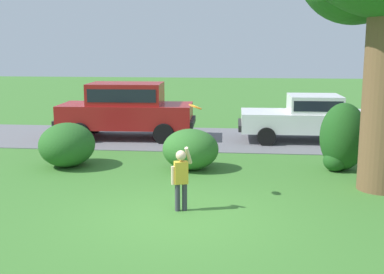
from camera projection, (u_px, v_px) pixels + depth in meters
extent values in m
plane|color=#3D752D|center=(179.00, 217.00, 9.35)|extent=(80.00, 80.00, 0.00)
cube|color=slate|center=(209.00, 139.00, 17.10)|extent=(28.00, 4.40, 0.02)
ellipsoid|color=#286023|center=(67.00, 145.00, 13.20)|extent=(1.47, 1.61, 1.17)
ellipsoid|color=#286023|center=(66.00, 152.00, 13.45)|extent=(0.77, 0.77, 0.69)
ellipsoid|color=#33702B|center=(191.00, 149.00, 12.89)|extent=(1.46, 1.32, 1.06)
ellipsoid|color=#33702B|center=(194.00, 157.00, 12.85)|extent=(0.78, 0.78, 0.71)
ellipsoid|color=#1E511C|center=(343.00, 137.00, 12.77)|extent=(1.19, 1.20, 1.75)
ellipsoid|color=#1E511C|center=(335.00, 161.00, 12.73)|extent=(0.60, 0.60, 0.54)
cube|color=white|center=(304.00, 121.00, 16.63)|extent=(4.23, 1.91, 0.64)
cube|color=white|center=(314.00, 103.00, 16.49)|extent=(1.71, 1.65, 0.56)
cube|color=black|center=(314.00, 103.00, 16.49)|extent=(1.57, 1.66, 0.34)
cylinder|color=black|center=(266.00, 137.00, 15.89)|extent=(0.60, 0.23, 0.60)
cylinder|color=black|center=(263.00, 127.00, 17.73)|extent=(0.60, 0.23, 0.60)
cylinder|color=black|center=(349.00, 138.00, 15.67)|extent=(0.60, 0.23, 0.60)
cylinder|color=black|center=(337.00, 128.00, 17.51)|extent=(0.60, 0.23, 0.60)
cube|color=black|center=(240.00, 125.00, 16.84)|extent=(0.15, 1.75, 0.20)
cube|color=black|center=(369.00, 127.00, 16.48)|extent=(0.15, 1.75, 0.20)
cube|color=maroon|center=(126.00, 115.00, 17.11)|extent=(4.58, 2.03, 0.80)
cube|color=maroon|center=(126.00, 94.00, 16.97)|extent=(2.54, 1.72, 0.72)
cube|color=black|center=(126.00, 94.00, 16.97)|extent=(2.35, 1.74, 0.43)
cylinder|color=black|center=(80.00, 133.00, 16.35)|extent=(0.69, 0.25, 0.68)
cylinder|color=black|center=(94.00, 124.00, 18.20)|extent=(0.69, 0.25, 0.68)
cylinder|color=black|center=(164.00, 134.00, 16.19)|extent=(0.69, 0.25, 0.68)
cylinder|color=black|center=(170.00, 125.00, 18.03)|extent=(0.69, 0.25, 0.68)
cube|color=black|center=(62.00, 121.00, 17.28)|extent=(0.20, 1.75, 0.20)
cube|color=black|center=(193.00, 122.00, 17.01)|extent=(0.20, 1.75, 0.20)
cylinder|color=#383842|center=(178.00, 197.00, 9.68)|extent=(0.10, 0.10, 0.55)
cylinder|color=#383842|center=(185.00, 197.00, 9.71)|extent=(0.10, 0.10, 0.55)
cube|color=gold|center=(181.00, 173.00, 9.60)|extent=(0.30, 0.23, 0.44)
sphere|color=beige|center=(181.00, 155.00, 9.54)|extent=(0.20, 0.20, 0.20)
cylinder|color=beige|center=(188.00, 155.00, 9.62)|extent=(0.16, 0.28, 0.39)
cylinder|color=beige|center=(173.00, 176.00, 9.57)|extent=(0.07, 0.07, 0.36)
cylinder|color=orange|center=(195.00, 107.00, 10.21)|extent=(0.28, 0.28, 0.14)
cylinder|color=yellow|center=(195.00, 106.00, 10.21)|extent=(0.16, 0.16, 0.09)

